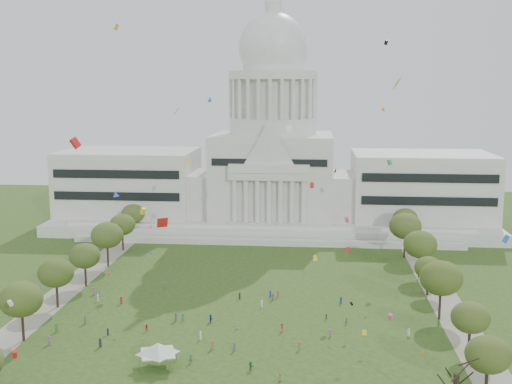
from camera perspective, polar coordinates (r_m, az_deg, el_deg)
The scene contains 32 objects.
ground at distance 135.56m, azimuth -1.76°, elevation -13.24°, with size 400.00×400.00×0.00m, color #2E4A17.
capitol at distance 240.07m, azimuth 1.48°, elevation 2.28°, with size 160.00×64.50×91.30m.
path_left at distance 174.62m, azimuth -16.53°, elevation -8.36°, with size 8.00×160.00×0.04m, color gray.
path_right at distance 165.99m, azimuth 16.47°, elevation -9.30°, with size 8.00×160.00×0.04m, color gray.
row_tree_r_0 at distance 117.43m, azimuth 19.93°, elevation -13.44°, with size 7.67×7.67×10.91m.
row_tree_l_1 at distance 141.71m, azimuth -20.15°, elevation -8.95°, with size 8.86×8.86×12.59m.
row_tree_r_1 at distance 133.87m, azimuth 18.53°, elevation -10.53°, with size 7.58×7.58×10.78m.
row_tree_l_2 at distance 159.87m, azimuth -17.36°, elevation -6.88°, with size 8.42×8.42×11.97m.
row_tree_r_2 at distance 150.62m, azimuth 16.13°, elevation -7.37°, with size 9.55×9.55×13.58m.
row_tree_l_3 at distance 174.48m, azimuth -14.98°, elevation -5.51°, with size 8.12×8.12×11.55m.
row_tree_r_3 at distance 167.46m, azimuth 15.08°, elevation -6.54°, with size 7.01×7.01×9.98m.
row_tree_l_4 at distance 191.13m, azimuth -13.10°, elevation -3.76°, with size 9.29×9.29×13.21m.
row_tree_r_4 at distance 181.78m, azimuth 14.39°, elevation -4.53°, with size 9.19×9.19×13.06m.
row_tree_l_5 at distance 208.95m, azimuth -11.80°, elevation -2.86°, with size 8.33×8.33×11.85m.
row_tree_r_5 at distance 200.85m, azimuth 13.13°, elevation -2.97°, with size 9.82×9.82×13.96m.
row_tree_l_6 at distance 226.44m, azimuth -10.87°, elevation -1.92°, with size 8.19×8.19×11.64m.
row_tree_r_6 at distance 218.86m, azimuth 13.13°, elevation -2.33°, with size 8.42×8.42×11.97m.
big_bare_tree at distance 107.97m, azimuth 17.43°, elevation -14.84°, with size 6.00×5.00×12.80m.
event_tent at distance 125.05m, azimuth -8.73°, elevation -13.52°, with size 10.73×10.73×4.79m.
person_0 at distance 142.03m, azimuth 13.42°, elevation -12.05°, with size 0.84×0.55×1.73m, color silver.
person_2 at distance 146.30m, azimuth 8.06°, elevation -11.26°, with size 0.75×0.46×1.53m, color #994C8C.
person_3 at distance 140.97m, azimuth 2.31°, elevation -11.93°, with size 1.18×0.61×1.83m, color #B21E1E.
person_4 at distance 142.55m, azimuth -1.66°, elevation -11.73°, with size 0.94×0.51×1.60m, color silver.
person_5 at distance 146.11m, azimuth -4.06°, elevation -11.15°, with size 1.73×0.68×1.87m, color navy.
person_6 at distance 119.37m, azimuth 2.15°, elevation -16.11°, with size 0.79×0.51×1.61m, color olive.
person_7 at distance 126.86m, azimuth -5.82°, elevation -14.49°, with size 0.67×0.49×1.83m, color #33723F.
person_8 at distance 143.05m, azimuth -9.70°, elevation -11.79°, with size 0.77×0.48×1.59m, color #B21E1E.
person_9 at distance 132.25m, azimuth 3.88°, elevation -13.44°, with size 1.16×0.60×1.80m, color olive.
person_10 at distance 148.70m, azimuth 6.27°, elevation -10.91°, with size 0.81×0.44×1.38m, color #4C4C51.
person_11 at distance 123.26m, azimuth -0.48°, elevation -15.21°, with size 1.60×0.63×1.73m, color #33723F.
distant_crowd at distance 150.11m, azimuth -7.29°, elevation -10.65°, with size 62.37×38.79×1.95m.
kite_swarm at distance 135.35m, azimuth -0.16°, elevation -0.38°, with size 88.28×99.85×59.35m.
Camera 1 is at (15.30, -124.10, 52.35)m, focal length 45.00 mm.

